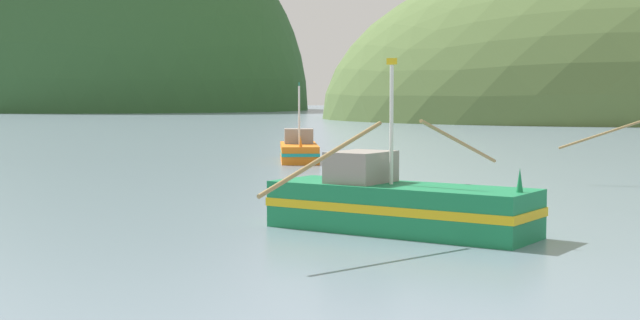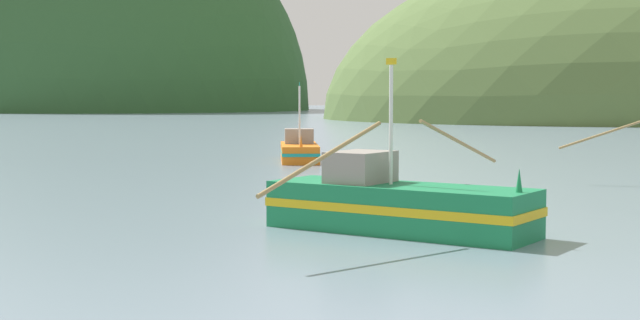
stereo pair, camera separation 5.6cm
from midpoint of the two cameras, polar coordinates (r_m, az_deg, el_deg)
The scene contains 3 objects.
hill_far_center at distance 235.66m, azimuth -12.76°, elevation 2.98°, with size 98.63×78.90×104.79m, color #2D562D.
fishing_boat_orange at distance 59.20m, azimuth -1.24°, elevation 0.59°, with size 2.28×6.89×4.95m.
fishing_boat_green at distance 29.21m, azimuth 4.75°, elevation -2.71°, with size 8.78×11.58×5.39m.
Camera 2 is at (-0.41, -13.25, 4.34)m, focal length 52.70 mm.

